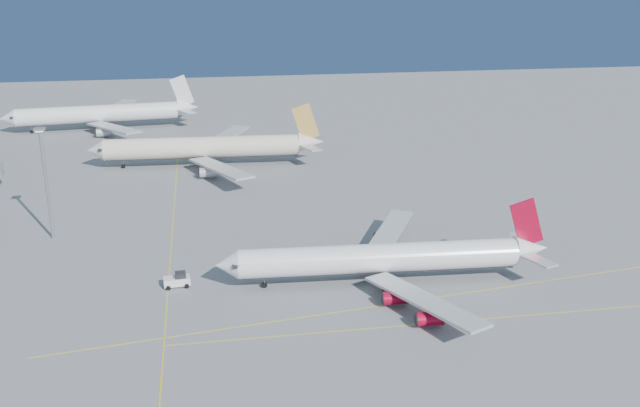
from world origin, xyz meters
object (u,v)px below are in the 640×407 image
Objects in this scene: airliner_virgin at (386,259)px; airliner_etihad at (208,147)px; light_mast at (45,174)px; airliner_third at (103,114)px; pushback_tug at (178,280)px.

airliner_virgin is 0.91× the size of airliner_etihad.
light_mast is at bearing -120.01° from airliner_etihad.
pushback_tug is (27.29, -131.54, -4.11)m from airliner_third.
pushback_tug is (-7.12, -78.91, -4.03)m from airliner_etihad.
light_mast reaches higher than airliner_third.
airliner_third is (-34.42, 52.63, 0.08)m from airliner_etihad.
airliner_etihad is 13.82× the size of pushback_tug.
airliner_virgin is 150.11m from airliner_third.
light_mast reaches higher than airliner_virgin.
pushback_tug is at bearing 176.47° from airliner_virgin.
airliner_etihad is 1.01× the size of airliner_third.
airliner_etihad reaches higher than pushback_tug.
airliner_virgin is at bearing -67.65° from airliner_etihad.
airliner_virgin is 70.85m from light_mast.
light_mast reaches higher than airliner_etihad.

